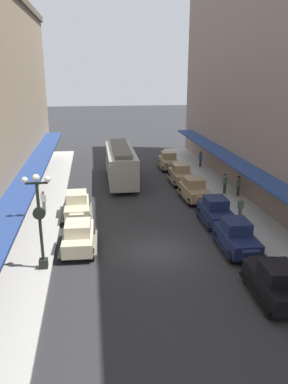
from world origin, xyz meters
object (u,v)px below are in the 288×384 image
at_px(parked_car_3, 169,160).
at_px(pedestrian_4, 238,186).
at_px(parked_car_0, 275,281).
at_px(parked_car_2, 194,189).
at_px(lamp_post_with_clock, 40,218).
at_px(fire_hydrant, 223,200).
at_px(pedestrian_1, 240,209).
at_px(parked_car_1, 181,174).
at_px(parked_car_6, 77,205).
at_px(pedestrian_0, 225,184).
at_px(pedestrian_3, 200,159).
at_px(parked_car_5, 216,211).
at_px(parked_car_7, 237,236).
at_px(streetcar, 121,162).
at_px(parked_car_4, 79,235).
at_px(pedestrian_2, 44,201).

xyz_separation_m(parked_car_3, pedestrian_4, (3.80, -10.50, 0.07)).
distance_m(parked_car_0, parked_car_2, 14.37).
relative_size(lamp_post_with_clock, fire_hydrant, 6.29).
distance_m(parked_car_2, pedestrian_1, 5.40).
bearing_deg(parked_car_1, lamp_post_with_clock, -126.00).
xyz_separation_m(parked_car_6, pedestrian_0, (12.35, 3.54, 0.07)).
relative_size(parked_car_2, parked_car_3, 1.00).
relative_size(fire_hydrant, pedestrian_4, 0.49).
relative_size(parked_car_1, pedestrian_3, 2.56).
relative_size(parked_car_5, parked_car_7, 1.00).
relative_size(streetcar, fire_hydrant, 11.73).
bearing_deg(parked_car_7, parked_car_0, -90.88).
bearing_deg(parked_car_2, streetcar, 131.13).
distance_m(parked_car_0, pedestrian_1, 9.54).
relative_size(lamp_post_with_clock, pedestrian_1, 3.15).
distance_m(parked_car_0, pedestrian_0, 15.65).
bearing_deg(pedestrian_3, parked_car_4, -124.43).
bearing_deg(parked_car_6, streetcar, 66.37).
xyz_separation_m(pedestrian_0, pedestrian_3, (0.57, 9.52, 0.00)).
bearing_deg(pedestrian_2, pedestrian_0, 9.81).
xyz_separation_m(parked_car_0, parked_car_7, (0.08, 5.04, 0.00)).
bearing_deg(streetcar, pedestrian_2, -128.73).
bearing_deg(parked_car_6, fire_hydrant, 3.10).
bearing_deg(pedestrian_4, fire_hydrant, -133.64).
relative_size(parked_car_0, pedestrian_2, 2.63).
height_order(parked_car_1, parked_car_6, same).
height_order(parked_car_6, pedestrian_2, parked_car_6).
bearing_deg(parked_car_4, parked_car_6, 92.65).
distance_m(parked_car_0, parked_car_1, 19.33).
xyz_separation_m(parked_car_1, pedestrian_4, (3.79, -4.78, 0.07)).
relative_size(parked_car_1, lamp_post_with_clock, 0.83).
relative_size(parked_car_4, parked_car_5, 1.00).
xyz_separation_m(parked_car_7, pedestrian_1, (1.91, 4.28, 0.05)).
height_order(parked_car_6, lamp_post_with_clock, lamp_post_with_clock).
distance_m(streetcar, pedestrian_0, 10.04).
xyz_separation_m(parked_car_2, pedestrian_1, (1.93, -5.04, 0.05)).
bearing_deg(parked_car_6, pedestrian_0, 16.00).
bearing_deg(streetcar, parked_car_5, -63.67).
xyz_separation_m(streetcar, pedestrian_1, (7.46, -11.38, -0.91)).
xyz_separation_m(parked_car_6, pedestrian_2, (-2.45, 0.98, 0.05)).
height_order(streetcar, pedestrian_0, streetcar).
distance_m(parked_car_0, streetcar, 21.44).
bearing_deg(pedestrian_0, parked_car_0, -100.98).
height_order(streetcar, pedestrian_4, streetcar).
height_order(parked_car_3, parked_car_7, same).
distance_m(streetcar, pedestrian_4, 11.22).
height_order(lamp_post_with_clock, pedestrian_4, lamp_post_with_clock).
distance_m(lamp_post_with_clock, pedestrian_2, 8.87).
relative_size(parked_car_3, fire_hydrant, 5.24).
height_order(parked_car_4, pedestrian_3, parked_car_4).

